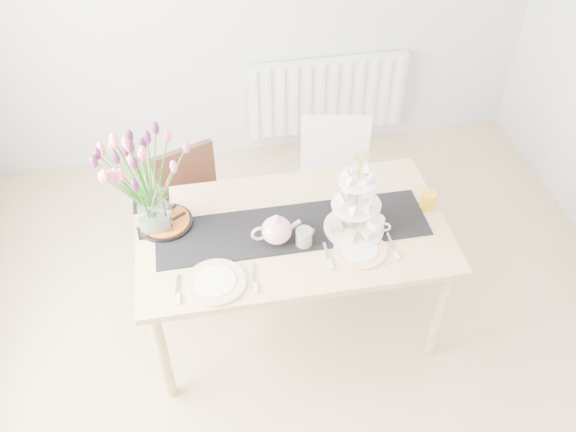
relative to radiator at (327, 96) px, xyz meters
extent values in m
plane|color=tan|center=(-0.50, -2.19, -0.45)|extent=(4.50, 4.50, 0.00)
cube|color=white|center=(0.00, 0.00, 0.00)|extent=(1.20, 0.08, 0.60)
cube|color=tan|center=(-0.58, -1.66, 0.28)|extent=(1.60, 0.90, 0.04)
cylinder|color=tan|center=(-1.31, -2.04, -0.09)|extent=(0.06, 0.06, 0.71)
cylinder|color=tan|center=(0.15, -2.04, -0.09)|extent=(0.06, 0.06, 0.71)
cylinder|color=tan|center=(-1.31, -1.28, -0.09)|extent=(0.06, 0.06, 0.71)
cylinder|color=tan|center=(0.15, -1.28, -0.09)|extent=(0.06, 0.06, 0.71)
cube|color=#3C1E16|center=(-1.04, -1.08, -0.06)|extent=(0.50, 0.50, 0.04)
cube|color=#3C1E16|center=(-1.10, -0.92, 0.15)|extent=(0.37, 0.17, 0.37)
cylinder|color=#3C1E16|center=(-1.15, -1.31, -0.26)|extent=(0.04, 0.04, 0.37)
cylinder|color=#3C1E16|center=(-0.81, -1.18, -0.26)|extent=(0.04, 0.04, 0.37)
cylinder|color=#3C1E16|center=(-1.28, -0.98, -0.26)|extent=(0.04, 0.04, 0.37)
cylinder|color=#3C1E16|center=(-0.94, -0.85, -0.26)|extent=(0.04, 0.04, 0.37)
cube|color=white|center=(-0.19, -1.07, -0.01)|extent=(0.50, 0.50, 0.04)
cube|color=white|center=(-0.16, -0.88, 0.21)|extent=(0.43, 0.11, 0.41)
cylinder|color=white|center=(-0.40, -1.21, -0.24)|extent=(0.04, 0.04, 0.42)
cylinder|color=white|center=(-0.05, -1.28, -0.24)|extent=(0.04, 0.04, 0.42)
cylinder|color=white|center=(-0.34, -0.86, -0.24)|extent=(0.04, 0.04, 0.42)
cylinder|color=white|center=(0.01, -0.92, -0.24)|extent=(0.04, 0.04, 0.42)
cube|color=black|center=(-0.58, -1.66, 0.30)|extent=(1.40, 0.35, 0.01)
cube|color=silver|center=(-1.27, -1.51, 0.39)|extent=(0.18, 0.18, 0.18)
cylinder|color=gold|center=(-0.27, -1.72, 0.53)|extent=(0.01, 0.01, 0.46)
cylinder|color=white|center=(-0.27, -1.72, 0.32)|extent=(0.31, 0.31, 0.01)
cylinder|color=white|center=(-0.27, -1.72, 0.48)|extent=(0.25, 0.25, 0.01)
cylinder|color=white|center=(-0.27, -1.72, 0.63)|extent=(0.20, 0.20, 0.01)
cylinder|color=silver|center=(-0.29, -1.68, 0.34)|extent=(0.09, 0.09, 0.09)
cylinder|color=black|center=(-1.22, -1.51, 0.31)|extent=(0.28, 0.28, 0.02)
cylinder|color=#C46A1B|center=(-1.22, -1.51, 0.33)|extent=(0.25, 0.25, 0.01)
cylinder|color=gray|center=(-0.54, -1.78, 0.35)|extent=(0.12, 0.12, 0.10)
cylinder|color=white|center=(-0.17, -1.77, 0.35)|extent=(0.11, 0.11, 0.10)
cylinder|color=orange|center=(0.16, -1.62, 0.35)|extent=(0.11, 0.11, 0.10)
cylinder|color=silver|center=(-1.00, -1.95, 0.31)|extent=(0.32, 0.32, 0.01)
cylinder|color=silver|center=(-0.28, -1.87, 0.31)|extent=(0.27, 0.27, 0.01)
camera|label=1|loc=(-1.00, -3.85, 2.51)|focal=38.00mm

